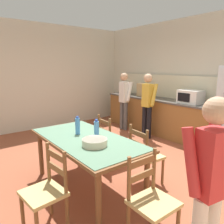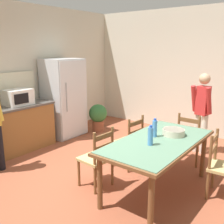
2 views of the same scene
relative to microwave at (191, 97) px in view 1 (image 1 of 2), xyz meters
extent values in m
plane|color=brown|center=(-0.07, -2.21, -1.07)|extent=(8.32, 8.32, 0.00)
cube|color=beige|center=(-0.07, 0.45, 0.38)|extent=(6.52, 0.12, 2.90)
cube|color=beige|center=(-3.33, -2.21, 0.38)|extent=(0.12, 5.20, 2.90)
cube|color=brown|center=(-0.99, 0.02, -0.63)|extent=(3.23, 0.62, 0.88)
cube|color=#4C4742|center=(-0.99, 0.02, -0.17)|extent=(3.27, 0.66, 0.04)
cube|color=#B7BCC1|center=(-1.71, 0.02, -0.16)|extent=(0.52, 0.38, 0.02)
cube|color=beige|center=(-0.99, 0.33, 0.15)|extent=(3.23, 0.03, 0.60)
cylinder|color=#A5AAB2|center=(0.91, -0.38, -0.10)|extent=(0.02, 0.02, 0.62)
cube|color=white|center=(0.00, 0.00, 0.00)|extent=(0.50, 0.38, 0.30)
cube|color=black|center=(-0.05, -0.19, 0.00)|extent=(0.30, 0.01, 0.19)
cube|color=tan|center=(-1.53, -0.01, 0.03)|extent=(0.24, 0.16, 0.36)
cylinder|color=brown|center=(-0.57, -3.29, -0.71)|extent=(0.07, 0.07, 0.72)
cylinder|color=brown|center=(1.08, -3.29, -0.71)|extent=(0.07, 0.07, 0.72)
cylinder|color=brown|center=(-0.57, -2.56, -0.71)|extent=(0.07, 0.07, 0.72)
cylinder|color=brown|center=(1.08, -2.56, -0.71)|extent=(0.07, 0.07, 0.72)
cube|color=brown|center=(0.25, -2.92, -0.33)|extent=(1.85, 0.93, 0.04)
cube|color=#567A60|center=(0.25, -2.92, -0.30)|extent=(1.78, 0.89, 0.01)
cylinder|color=#4C8ED6|center=(0.02, -2.92, -0.18)|extent=(0.07, 0.07, 0.24)
cylinder|color=#2D51B2|center=(0.02, -2.92, -0.04)|extent=(0.04, 0.04, 0.03)
cylinder|color=#4C8ED6|center=(0.34, -2.81, -0.18)|extent=(0.07, 0.07, 0.24)
cylinder|color=#2D51B2|center=(0.34, -2.81, -0.04)|extent=(0.04, 0.04, 0.03)
cylinder|color=beige|center=(0.58, -2.99, -0.25)|extent=(0.32, 0.32, 0.09)
cylinder|color=beige|center=(0.58, -2.99, -0.22)|extent=(0.31, 0.31, 0.02)
cylinder|color=brown|center=(0.03, -1.97, -0.87)|extent=(0.04, 0.04, 0.41)
cylinder|color=brown|center=(-0.33, -1.94, -0.87)|extent=(0.04, 0.04, 0.41)
cylinder|color=brown|center=(0.00, -2.31, -0.87)|extent=(0.04, 0.04, 0.41)
cylinder|color=brown|center=(-0.36, -2.28, -0.87)|extent=(0.04, 0.04, 0.41)
cube|color=tan|center=(-0.17, -2.13, -0.64)|extent=(0.45, 0.43, 0.04)
cylinder|color=brown|center=(0.00, -2.31, -0.39)|extent=(0.04, 0.04, 0.46)
cylinder|color=brown|center=(-0.36, -2.28, -0.39)|extent=(0.04, 0.04, 0.46)
cube|color=brown|center=(-0.18, -2.30, -0.26)|extent=(0.36, 0.05, 0.07)
cube|color=brown|center=(-0.18, -2.30, -0.41)|extent=(0.36, 0.05, 0.07)
cylinder|color=brown|center=(0.86, -1.97, -0.87)|extent=(0.04, 0.04, 0.41)
cylinder|color=brown|center=(0.50, -1.94, -0.87)|extent=(0.04, 0.04, 0.41)
cylinder|color=brown|center=(0.83, -2.31, -0.87)|extent=(0.04, 0.04, 0.41)
cylinder|color=brown|center=(0.47, -2.28, -0.87)|extent=(0.04, 0.04, 0.41)
cube|color=tan|center=(0.67, -2.13, -0.64)|extent=(0.45, 0.43, 0.04)
cylinder|color=brown|center=(0.83, -2.31, -0.39)|extent=(0.04, 0.04, 0.46)
cylinder|color=brown|center=(0.47, -2.28, -0.39)|extent=(0.04, 0.04, 0.46)
cube|color=brown|center=(0.65, -2.30, -0.26)|extent=(0.36, 0.05, 0.07)
cube|color=brown|center=(0.65, -2.30, -0.41)|extent=(0.36, 0.05, 0.07)
cylinder|color=brown|center=(0.51, -3.90, -0.87)|extent=(0.04, 0.04, 0.41)
cylinder|color=brown|center=(0.47, -3.57, -0.87)|extent=(0.04, 0.04, 0.41)
cylinder|color=brown|center=(0.83, -3.53, -0.87)|extent=(0.04, 0.04, 0.41)
cube|color=tan|center=(0.67, -3.72, -0.64)|extent=(0.46, 0.44, 0.04)
cylinder|color=brown|center=(0.47, -3.57, -0.39)|extent=(0.04, 0.04, 0.46)
cylinder|color=brown|center=(0.83, -3.53, -0.39)|extent=(0.04, 0.04, 0.46)
cube|color=brown|center=(0.65, -3.55, -0.26)|extent=(0.36, 0.06, 0.07)
cube|color=brown|center=(0.65, -3.55, -0.41)|extent=(0.36, 0.06, 0.07)
cylinder|color=brown|center=(1.33, -3.10, -0.87)|extent=(0.04, 0.04, 0.41)
cylinder|color=brown|center=(1.34, -2.74, -0.87)|extent=(0.04, 0.04, 0.41)
cube|color=tan|center=(1.51, -2.92, -0.64)|extent=(0.40, 0.42, 0.04)
cylinder|color=brown|center=(1.33, -3.10, -0.39)|extent=(0.04, 0.04, 0.46)
cylinder|color=brown|center=(1.34, -2.74, -0.39)|extent=(0.04, 0.04, 0.46)
cube|color=brown|center=(1.34, -2.92, -0.26)|extent=(0.03, 0.36, 0.07)
cube|color=brown|center=(1.34, -2.92, -0.41)|extent=(0.03, 0.36, 0.07)
cylinder|color=#4C4C4C|center=(-1.79, -0.51, -0.68)|extent=(0.12, 0.12, 0.78)
cylinder|color=#4C4C4C|center=(-1.64, -0.51, -0.68)|extent=(0.12, 0.12, 0.78)
cube|color=white|center=(-1.71, -0.51, -0.02)|extent=(0.22, 0.18, 0.55)
sphere|color=tan|center=(-1.71, -0.51, 0.40)|extent=(0.21, 0.21, 0.21)
cylinder|color=white|center=(-1.87, -0.44, 0.01)|extent=(0.09, 0.21, 0.52)
cylinder|color=white|center=(-1.56, -0.44, 0.01)|extent=(0.09, 0.21, 0.52)
cylinder|color=black|center=(-0.90, -0.53, -0.68)|extent=(0.12, 0.12, 0.78)
cylinder|color=black|center=(-0.75, -0.53, -0.68)|extent=(0.12, 0.12, 0.78)
cube|color=gold|center=(-0.83, -0.53, -0.01)|extent=(0.22, 0.18, 0.55)
sphere|color=tan|center=(-0.83, -0.53, 0.40)|extent=(0.21, 0.21, 0.21)
cylinder|color=gold|center=(-0.98, -0.46, 0.01)|extent=(0.09, 0.21, 0.53)
cylinder|color=gold|center=(-0.67, -0.46, 0.01)|extent=(0.09, 0.21, 0.53)
cube|color=red|center=(2.03, -2.90, -0.03)|extent=(0.21, 0.24, 0.54)
sphere|color=tan|center=(2.03, -2.90, 0.38)|extent=(0.20, 0.20, 0.20)
cylinder|color=red|center=(1.94, -3.03, -0.01)|extent=(0.22, 0.12, 0.52)
cylinder|color=red|center=(1.99, -2.74, -0.01)|extent=(0.22, 0.12, 0.52)
camera|label=1|loc=(2.76, -4.43, 0.69)|focal=35.00mm
camera|label=2|loc=(-2.82, -4.50, 0.95)|focal=42.00mm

